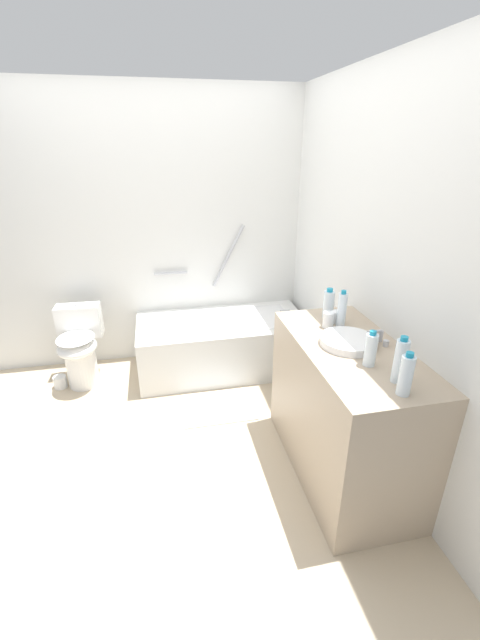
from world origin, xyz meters
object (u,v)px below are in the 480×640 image
object	(u,v)px
water_bottle_0	(371,349)
drinking_glass_1	(337,317)
sink_faucet	(379,336)
water_bottle_4	(342,310)
toilet	(80,347)
bathtub	(223,342)
toilet_paper_roll	(60,382)
sink_basin	(348,341)
drinking_glass_0	(328,320)
water_bottle_1	(406,375)
water_bottle_2	(329,304)
bath_mat	(218,407)
water_bottle_3	(400,361)

from	to	relation	value
water_bottle_0	drinking_glass_1	world-z (taller)	water_bottle_0
sink_faucet	drinking_glass_1	xyz separation A→B (m)	(-0.13, 0.31, 0.01)
water_bottle_4	toilet	bearing A→B (deg)	147.09
bathtub	toilet_paper_roll	distance (m)	1.47
sink_basin	water_bottle_4	bearing A→B (deg)	76.29
water_bottle_0	drinking_glass_0	xyz separation A→B (m)	(-0.02, 0.49, -0.04)
sink_basin	water_bottle_0	xyz separation A→B (m)	(0.00, -0.24, 0.07)
water_bottle_0	drinking_glass_0	bearing A→B (deg)	92.24
water_bottle_1	toilet_paper_roll	bearing A→B (deg)	136.68
water_bottle_2	water_bottle_1	bearing A→B (deg)	-91.06
drinking_glass_0	water_bottle_2	bearing A→B (deg)	67.49
sink_faucet	bath_mat	xyz separation A→B (m)	(-0.85, 0.78, -0.92)
sink_faucet	water_bottle_2	xyz separation A→B (m)	(-0.15, 0.39, 0.06)
sink_basin	water_bottle_1	bearing A→B (deg)	-87.29
water_bottle_2	bath_mat	xyz separation A→B (m)	(-0.70, 0.38, -0.99)
water_bottle_0	drinking_glass_1	distance (m)	0.55
water_bottle_4	bath_mat	world-z (taller)	water_bottle_4
toilet	water_bottle_2	bearing A→B (deg)	62.76
water_bottle_0	water_bottle_1	size ratio (longest dim) A/B	0.90
water_bottle_1	toilet_paper_roll	xyz separation A→B (m)	(-1.98, 1.87, -0.95)
toilet	bath_mat	xyz separation A→B (m)	(1.10, -0.63, -0.35)
sink_faucet	water_bottle_3	xyz separation A→B (m)	(-0.14, -0.41, 0.08)
sink_basin	bath_mat	world-z (taller)	sink_basin
drinking_glass_0	drinking_glass_1	world-z (taller)	drinking_glass_0
water_bottle_4	water_bottle_3	bearing A→B (deg)	-89.70
water_bottle_1	water_bottle_4	size ratio (longest dim) A/B	0.88
bathtub	water_bottle_0	distance (m)	1.87
toilet	water_bottle_1	distance (m)	2.70
water_bottle_2	bath_mat	world-z (taller)	water_bottle_2
water_bottle_4	drinking_glass_1	size ratio (longest dim) A/B	3.19
water_bottle_3	water_bottle_4	bearing A→B (deg)	90.30
sink_basin	sink_faucet	xyz separation A→B (m)	(0.19, 0.00, 0.01)
toilet	sink_basin	size ratio (longest dim) A/B	2.12
bathtub	toilet	world-z (taller)	bathtub
water_bottle_0	toilet_paper_roll	world-z (taller)	water_bottle_0
water_bottle_4	drinking_glass_0	distance (m)	0.10
sink_basin	sink_faucet	bearing A→B (deg)	0.00
bathtub	water_bottle_4	distance (m)	1.51
water_bottle_1	drinking_glass_1	distance (m)	0.82
toilet	sink_basin	bearing A→B (deg)	53.49
water_bottle_0	water_bottle_4	world-z (taller)	water_bottle_4
water_bottle_0	toilet_paper_roll	xyz separation A→B (m)	(-1.96, 1.59, -0.94)
drinking_glass_1	toilet	bearing A→B (deg)	148.98
bathtub	water_bottle_2	bearing A→B (deg)	-61.77
toilet	water_bottle_3	size ratio (longest dim) A/B	2.85
water_bottle_3	sink_faucet	bearing A→B (deg)	71.68
bathtub	sink_basin	xyz separation A→B (m)	(0.51, -1.41, 0.66)
bathtub	sink_faucet	distance (m)	1.71
toilet	water_bottle_0	bearing A→B (deg)	49.13
water_bottle_2	toilet_paper_roll	distance (m)	2.41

